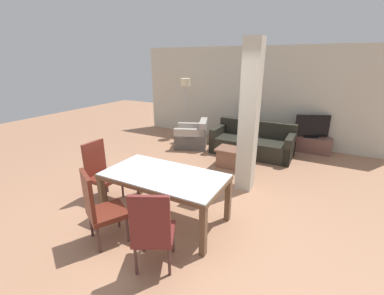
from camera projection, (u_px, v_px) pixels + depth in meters
The scene contains 14 objects.
ground_plane at pixel (166, 218), 4.00m from camera, with size 18.00×18.00×0.00m, color #A77657.
back_wall at pixel (254, 95), 7.43m from camera, with size 7.20×0.09×2.70m.
divider_pillar at pixel (249, 119), 4.53m from camera, with size 0.30×0.29×2.70m.
dining_table at pixel (164, 183), 3.80m from camera, with size 1.80×0.96×0.75m.
dining_chair_head_left at pixel (101, 170), 4.41m from camera, with size 0.46×0.46×1.03m.
dining_chair_near_right at pixel (153, 229), 2.88m from camera, with size 0.62×0.62×1.03m.
dining_chair_near_left at pixel (99, 206), 3.32m from camera, with size 0.62×0.62×1.03m.
sofa at pixel (252, 143), 6.64m from camera, with size 2.01×0.94×0.81m.
armchair at pixel (193, 137), 7.20m from camera, with size 1.09×1.07×0.76m.
coffee_table at pixel (233, 158), 5.83m from camera, with size 0.77×0.50×0.43m.
bottle at pixel (241, 147), 5.52m from camera, with size 0.07×0.07×0.30m.
tv_stand at pixel (309, 144), 6.83m from camera, with size 1.07×0.40×0.40m.
tv_screen at pixel (312, 126), 6.67m from camera, with size 0.80×0.37×0.59m.
floor_lamp at pixel (186, 89), 7.74m from camera, with size 0.29×0.29×1.80m.
Camera 1 is at (1.98, -2.81, 2.35)m, focal length 24.00 mm.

